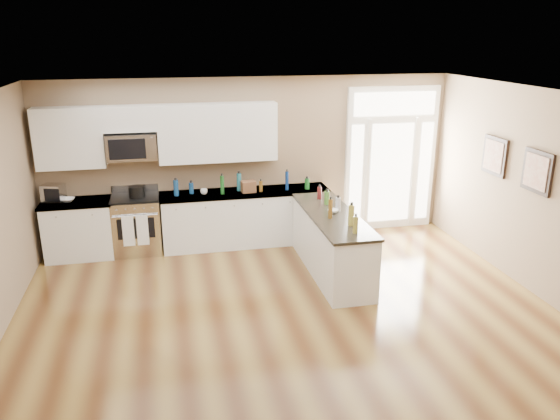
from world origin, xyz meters
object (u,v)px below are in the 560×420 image
peninsula_cabinet (331,245)px  kitchen_range (137,224)px  stockpot (137,191)px  toaster_oven (53,193)px

peninsula_cabinet → kitchen_range: size_ratio=2.15×
stockpot → toaster_oven: bearing=175.7°
toaster_oven → peninsula_cabinet: bearing=-2.6°
kitchen_range → toaster_oven: 1.38m
kitchen_range → stockpot: 0.57m
stockpot → toaster_oven: 1.29m
kitchen_range → peninsula_cabinet: bearing=-26.6°
stockpot → toaster_oven: toaster_oven is taller
kitchen_range → toaster_oven: (-1.24, 0.09, 0.60)m
peninsula_cabinet → stockpot: 3.25m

